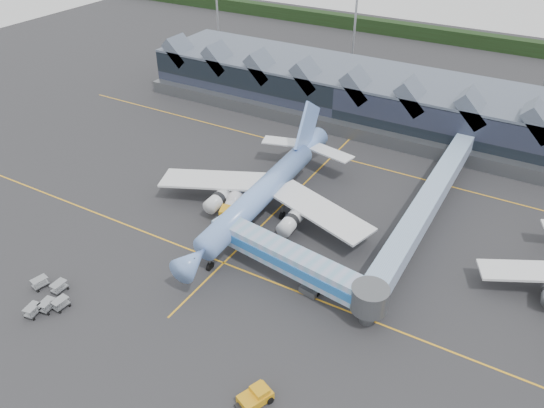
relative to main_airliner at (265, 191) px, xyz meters
The scene contains 10 objects.
ground 6.97m from the main_airliner, 75.18° to the right, with size 260.00×260.00×0.00m, color #252527.
taxi_stripes 6.14m from the main_airliner, 71.83° to the left, with size 120.00×60.00×0.01m.
tree_line_far 104.49m from the main_airliner, 89.20° to the left, with size 260.00×4.00×4.00m, color black.
terminal 41.98m from the main_airliner, 94.92° to the left, with size 90.00×22.25×12.52m.
light_masts 62.10m from the main_airliner, 68.58° to the left, with size 132.40×42.56×22.45m.
main_airliner is the anchor object (origin of this frame).
jet_bridge 18.31m from the main_airliner, 43.34° to the right, with size 26.09×7.31×5.37m.
fuel_truck 5.06m from the main_airliner, 153.02° to the right, with size 5.54×10.05×3.40m.
pushback_tug 34.76m from the main_airliner, 60.79° to the right, with size 3.44×4.22×1.70m.
baggage_carts 33.74m from the main_airliner, 113.23° to the right, with size 6.95×6.64×1.39m.
Camera 1 is at (34.08, -53.53, 47.13)m, focal length 35.00 mm.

